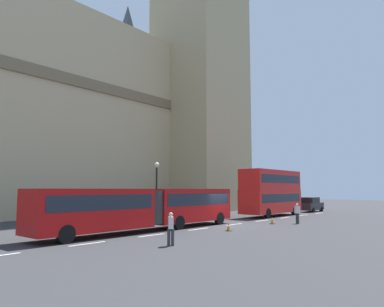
# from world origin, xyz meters

# --- Properties ---
(ground_plane) EXTENTS (160.00, 160.00, 0.00)m
(ground_plane) POSITION_xyz_m (0.00, 0.00, 0.00)
(ground_plane) COLOR #333335
(lane_centre_marking) EXTENTS (39.00, 0.16, 0.01)m
(lane_centre_marking) POSITION_xyz_m (1.09, 0.00, 0.00)
(lane_centre_marking) COLOR silver
(lane_centre_marking) RESTS_ON ground_plane
(articulated_bus) EXTENTS (16.69, 2.54, 2.90)m
(articulated_bus) POSITION_xyz_m (-6.69, 1.99, 1.75)
(articulated_bus) COLOR #B20F0F
(articulated_bus) RESTS_ON ground_plane
(double_decker_bus) EXTENTS (9.48, 2.54, 4.90)m
(double_decker_bus) POSITION_xyz_m (11.35, 2.00, 2.71)
(double_decker_bus) COLOR red
(double_decker_bus) RESTS_ON ground_plane
(sedan_lead) EXTENTS (4.40, 1.86, 1.85)m
(sedan_lead) POSITION_xyz_m (21.40, 1.82, 0.91)
(sedan_lead) COLOR black
(sedan_lead) RESTS_ON ground_plane
(traffic_cone_west) EXTENTS (0.36, 0.36, 0.58)m
(traffic_cone_west) POSITION_xyz_m (-3.02, -2.29, 0.28)
(traffic_cone_west) COLOR black
(traffic_cone_west) RESTS_ON ground_plane
(traffic_cone_middle) EXTENTS (0.36, 0.36, 0.58)m
(traffic_cone_middle) POSITION_xyz_m (3.57, -2.15, 0.28)
(traffic_cone_middle) COLOR black
(traffic_cone_middle) RESTS_ON ground_plane
(street_lamp) EXTENTS (0.44, 0.44, 5.27)m
(street_lamp) POSITION_xyz_m (-1.47, 6.50, 3.06)
(street_lamp) COLOR black
(street_lamp) RESTS_ON ground_plane
(pedestrian_near_cones) EXTENTS (0.44, 0.46, 1.69)m
(pedestrian_near_cones) POSITION_xyz_m (-10.35, -3.79, 0.91)
(pedestrian_near_cones) COLOR #333333
(pedestrian_near_cones) RESTS_ON ground_plane
(pedestrian_by_kerb) EXTENTS (0.47, 0.41, 1.69)m
(pedestrian_by_kerb) POSITION_xyz_m (5.10, -3.67, 0.91)
(pedestrian_by_kerb) COLOR #333333
(pedestrian_by_kerb) RESTS_ON ground_plane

